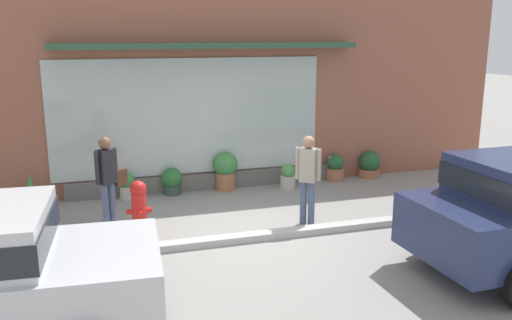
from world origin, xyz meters
TOP-DOWN VIEW (x-y plane):
  - ground_plane at (0.00, 0.00)m, footprint 60.00×60.00m
  - curb_strip at (0.00, -0.20)m, footprint 14.00×0.24m
  - storefront at (-0.01, 3.19)m, footprint 14.00×0.81m
  - fire_hydrant at (-1.76, 0.57)m, footprint 0.43×0.40m
  - pedestrian_with_handbag at (-2.22, 1.16)m, footprint 0.55×0.44m
  - pedestrian_passerby at (1.13, 0.25)m, footprint 0.38×0.33m
  - potted_plant_window_center at (2.88, 2.82)m, footprint 0.41×0.41m
  - potted_plant_corner_tall at (-0.89, 2.81)m, footprint 0.44×0.44m
  - potted_plant_doorstep at (-3.64, 2.64)m, footprint 0.31×0.31m
  - potted_plant_window_right at (0.27, 2.82)m, footprint 0.54×0.54m
  - potted_plant_trailing_edge at (3.80, 2.87)m, footprint 0.51×0.51m
  - potted_plant_low_front at (-1.83, 2.73)m, footprint 0.34×0.34m
  - potted_plant_by_entrance at (1.61, 2.51)m, footprint 0.33×0.33m

SIDE VIEW (x-z plane):
  - ground_plane at x=0.00m, z-range 0.00..0.00m
  - curb_strip at x=0.00m, z-range 0.00..0.12m
  - potted_plant_by_entrance at x=1.61m, z-range -0.01..0.53m
  - potted_plant_trailing_edge at x=3.80m, z-range -0.02..0.61m
  - potted_plant_corner_tall at x=-0.89m, z-range 0.01..0.59m
  - potted_plant_low_front at x=-1.83m, z-range 0.02..0.59m
  - potted_plant_window_center at x=2.88m, z-range 0.00..0.62m
  - potted_plant_doorstep at x=-3.64m, z-range -0.02..0.70m
  - potted_plant_window_right at x=0.27m, z-range 0.04..0.89m
  - fire_hydrant at x=-1.76m, z-range 0.00..0.96m
  - pedestrian_passerby at x=1.13m, z-range 0.13..1.73m
  - pedestrian_with_handbag at x=-2.22m, z-range 0.12..1.74m
  - storefront at x=-0.01m, z-range -0.04..4.58m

